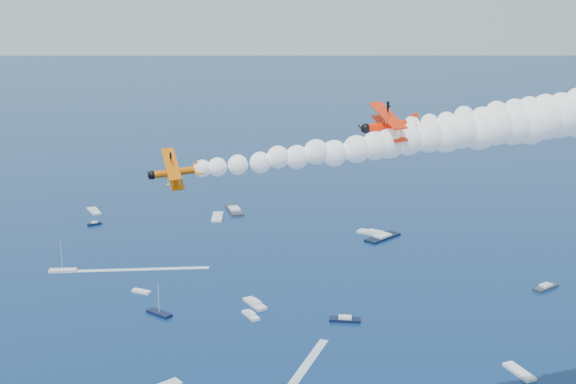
{
  "coord_description": "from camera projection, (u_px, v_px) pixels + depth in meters",
  "views": [
    {
      "loc": [
        5.03,
        -70.03,
        75.98
      ],
      "look_at": [
        1.49,
        23.58,
        51.06
      ],
      "focal_mm": 45.52,
      "sensor_mm": 36.0,
      "label": 1
    }
  ],
  "objects": [
    {
      "name": "boat_wakes",
      "position": [
        368.0,
        352.0,
        161.64
      ],
      "size": [
        174.41,
        99.78,
        0.04
      ],
      "color": "white",
      "rests_on": "ground"
    },
    {
      "name": "biplane_lead",
      "position": [
        391.0,
        125.0,
        99.38
      ],
      "size": [
        10.76,
        12.46,
        8.29
      ],
      "primitive_type": null,
      "rotation": [
        -0.24,
        0.07,
        3.43
      ],
      "color": "red"
    },
    {
      "name": "biplane_trail",
      "position": [
        176.0,
        172.0,
        91.4
      ],
      "size": [
        8.94,
        10.38,
        7.28
      ],
      "primitive_type": null,
      "rotation": [
        -0.33,
        0.07,
        3.44
      ],
      "color": "#D55B04"
    },
    {
      "name": "smoke_trail_trail",
      "position": [
        436.0,
        137.0,
        99.58
      ],
      "size": [
        73.46,
        45.16,
        12.26
      ],
      "primitive_type": null,
      "rotation": [
        0.0,
        0.0,
        3.44
      ],
      "color": "white"
    },
    {
      "name": "spectator_boats",
      "position": [
        250.0,
        284.0,
        199.28
      ],
      "size": [
        189.59,
        171.44,
        0.7
      ],
      "color": "black",
      "rests_on": "ground"
    }
  ]
}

